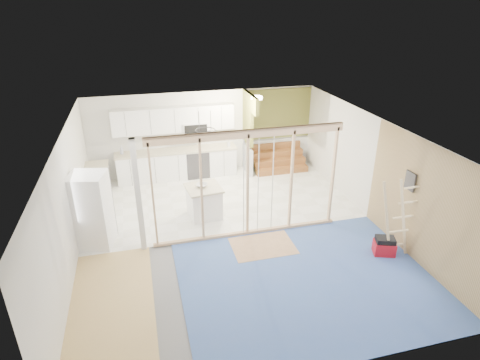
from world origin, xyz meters
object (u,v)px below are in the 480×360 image
object	(u,v)px
toolbox	(384,246)
island	(204,202)
fridge	(92,211)
ladder	(397,219)

from	to	relation	value
toolbox	island	bearing A→B (deg)	162.80
fridge	toolbox	xyz separation A→B (m)	(6.09, -1.99, -0.67)
fridge	ladder	distance (m)	6.57
island	ladder	world-z (taller)	ladder
fridge	ladder	bearing A→B (deg)	-5.31
fridge	island	size ratio (longest dim) A/B	1.86
island	ladder	size ratio (longest dim) A/B	0.52
ladder	island	bearing A→B (deg)	162.76
fridge	ladder	xyz separation A→B (m)	(6.24, -2.05, 0.04)
fridge	toolbox	bearing A→B (deg)	-5.22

